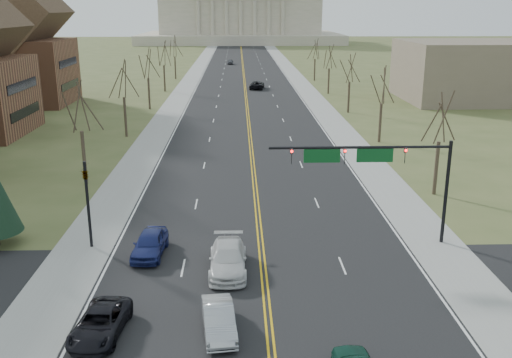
{
  "coord_description": "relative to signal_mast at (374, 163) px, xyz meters",
  "views": [
    {
      "loc": [
        -1.48,
        -22.53,
        15.61
      ],
      "look_at": [
        -0.15,
        19.12,
        3.0
      ],
      "focal_mm": 40.0,
      "sensor_mm": 36.0,
      "label": 1
    }
  ],
  "objects": [
    {
      "name": "edge_line_right",
      "position": [
        2.35,
        96.5,
        -5.75
      ],
      "size": [
        0.15,
        380.0,
        0.01
      ],
      "primitive_type": "cube",
      "color": "silver",
      "rests_on": "road"
    },
    {
      "name": "bldg_right_mass",
      "position": [
        32.55,
        62.5,
        -0.76
      ],
      "size": [
        25.0,
        20.0,
        10.0
      ],
      "primitive_type": "cube",
      "color": "#6C5F4D",
      "rests_on": "ground"
    },
    {
      "name": "bldg_left_far",
      "position": [
        -45.44,
        60.5,
        3.78
      ],
      "size": [
        17.1,
        14.28,
        23.25
      ],
      "color": "brown",
      "rests_on": "ground"
    },
    {
      "name": "car_sb_inner_second",
      "position": [
        -9.62,
        -4.02,
        -4.94
      ],
      "size": [
        2.26,
        5.56,
        1.61
      ],
      "primitive_type": "imported",
      "rotation": [
        0.0,
        0.0,
        0.0
      ],
      "color": "silver",
      "rests_on": "road"
    },
    {
      "name": "car_sb_inner_lead",
      "position": [
        -9.97,
        -10.93,
        -5.04
      ],
      "size": [
        1.99,
        4.46,
        1.42
      ],
      "primitive_type": "imported",
      "rotation": [
        0.0,
        0.0,
        0.12
      ],
      "color": "#A0A3A8",
      "rests_on": "road"
    },
    {
      "name": "tree_l_1",
      "position": [
        -22.95,
        34.5,
        1.18
      ],
      "size": [
        3.96,
        3.96,
        9.0
      ],
      "color": "#3A3022",
      "rests_on": "ground"
    },
    {
      "name": "tree_l_0",
      "position": [
        -22.95,
        14.5,
        1.18
      ],
      "size": [
        3.96,
        3.96,
        9.0
      ],
      "color": "#3A3022",
      "rests_on": "ground"
    },
    {
      "name": "tree_l_3",
      "position": [
        -22.95,
        74.5,
        1.18
      ],
      "size": [
        3.96,
        3.96,
        9.0
      ],
      "color": "#3A3022",
      "rests_on": "ground"
    },
    {
      "name": "car_far_sb",
      "position": [
        -10.94,
        128.41,
        -5.07
      ],
      "size": [
        1.67,
        4.03,
        1.37
      ],
      "primitive_type": "imported",
      "rotation": [
        0.0,
        0.0,
        -0.01
      ],
      "color": "#4D4F55",
      "rests_on": "road"
    },
    {
      "name": "tree_r_3",
      "position": [
        8.05,
        70.5,
        0.79
      ],
      "size": [
        3.74,
        3.74,
        8.5
      ],
      "color": "#3A3022",
      "rests_on": "ground"
    },
    {
      "name": "tree_r_1",
      "position": [
        8.05,
        30.5,
        0.79
      ],
      "size": [
        3.74,
        3.74,
        8.5
      ],
      "color": "#3A3022",
      "rests_on": "ground"
    },
    {
      "name": "car_sb_outer_lead",
      "position": [
        -15.82,
        -10.99,
        -5.08
      ],
      "size": [
        2.64,
        4.98,
        1.33
      ],
      "primitive_type": "imported",
      "rotation": [
        0.0,
        0.0,
        -0.09
      ],
      "color": "black",
      "rests_on": "road"
    },
    {
      "name": "car_far_nb",
      "position": [
        -5.1,
        77.47,
        -4.97
      ],
      "size": [
        3.29,
        5.91,
        1.56
      ],
      "primitive_type": "imported",
      "rotation": [
        0.0,
        0.0,
        3.01
      ],
      "color": "black",
      "rests_on": "road"
    },
    {
      "name": "tree_l_4",
      "position": [
        -22.95,
        94.5,
        1.18
      ],
      "size": [
        3.96,
        3.96,
        9.0
      ],
      "color": "#3A3022",
      "rests_on": "ground"
    },
    {
      "name": "center_line",
      "position": [
        -7.45,
        96.5,
        -5.75
      ],
      "size": [
        0.42,
        380.0,
        0.01
      ],
      "primitive_type": "cube",
      "color": "gold",
      "rests_on": "road"
    },
    {
      "name": "tree_l_2",
      "position": [
        -22.95,
        54.5,
        1.18
      ],
      "size": [
        3.96,
        3.96,
        9.0
      ],
      "color": "#3A3022",
      "rests_on": "ground"
    },
    {
      "name": "sidewalk_left",
      "position": [
        -19.45,
        96.5,
        -5.75
      ],
      "size": [
        4.0,
        380.0,
        0.03
      ],
      "primitive_type": "cube",
      "color": "gray",
      "rests_on": "ground"
    },
    {
      "name": "tree_r_2",
      "position": [
        8.05,
        50.5,
        0.79
      ],
      "size": [
        3.74,
        3.74,
        8.5
      ],
      "color": "#3A3022",
      "rests_on": "ground"
    },
    {
      "name": "tree_r_4",
      "position": [
        8.05,
        90.5,
        0.79
      ],
      "size": [
        3.74,
        3.74,
        8.5
      ],
      "color": "#3A3022",
      "rests_on": "ground"
    },
    {
      "name": "car_sb_outer_second",
      "position": [
        -14.76,
        -1.47,
        -4.95
      ],
      "size": [
        2.2,
        4.8,
        1.6
      ],
      "primitive_type": "imported",
      "rotation": [
        0.0,
        0.0,
        -0.07
      ],
      "color": "navy",
      "rests_on": "road"
    },
    {
      "name": "signal_mast",
      "position": [
        0.0,
        0.0,
        0.0
      ],
      "size": [
        12.12,
        0.44,
        7.2
      ],
      "color": "black",
      "rests_on": "ground"
    },
    {
      "name": "signal_left",
      "position": [
        -18.95,
        0.0,
        -2.05
      ],
      "size": [
        0.32,
        0.36,
        6.0
      ],
      "color": "black",
      "rests_on": "ground"
    },
    {
      "name": "sidewalk_right",
      "position": [
        4.55,
        96.5,
        -5.75
      ],
      "size": [
        4.0,
        380.0,
        0.03
      ],
      "primitive_type": "cube",
      "color": "gray",
      "rests_on": "ground"
    },
    {
      "name": "edge_line_left",
      "position": [
        -17.25,
        96.5,
        -5.75
      ],
      "size": [
        0.15,
        380.0,
        0.01
      ],
      "primitive_type": "cube",
      "color": "silver",
      "rests_on": "road"
    },
    {
      "name": "capitol",
      "position": [
        -7.45,
        236.41,
        8.44
      ],
      "size": [
        90.0,
        60.0,
        50.0
      ],
      "color": "beige",
      "rests_on": "ground"
    },
    {
      "name": "road",
      "position": [
        -7.45,
        96.5,
        -5.76
      ],
      "size": [
        20.0,
        380.0,
        0.01
      ],
      "primitive_type": "cube",
      "color": "black",
      "rests_on": "ground"
    },
    {
      "name": "cross_road",
      "position": [
        -7.45,
        -7.5,
        -5.76
      ],
      "size": [
        120.0,
        14.0,
        0.01
      ],
      "primitive_type": "cube",
      "color": "black",
      "rests_on": "ground"
    },
    {
      "name": "tree_r_0",
      "position": [
        8.05,
        10.5,
        0.79
      ],
      "size": [
        3.74,
        3.74,
        8.5
      ],
      "color": "#3A3022",
      "rests_on": "ground"
    }
  ]
}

